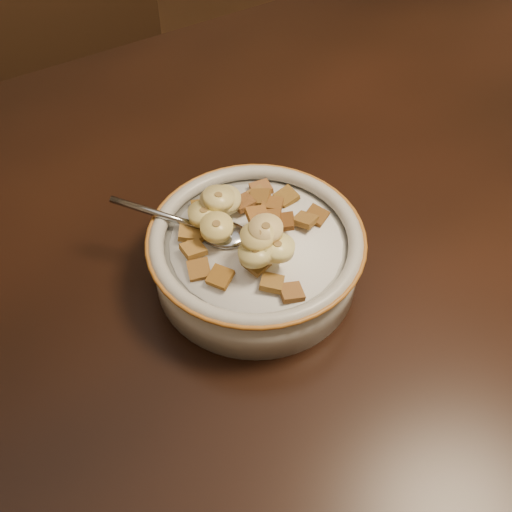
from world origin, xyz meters
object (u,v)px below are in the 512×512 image
table (393,209)px  cereal_bowl (256,260)px  spoon (224,234)px  chair (115,138)px

table → cereal_bowl: cereal_bowl is taller
table → cereal_bowl: bearing=-174.6°
table → spoon: spoon is taller
table → cereal_bowl: (-0.19, -0.02, 0.04)m
chair → cereal_bowl: chair is taller
spoon → cereal_bowl: bearing=90.0°
cereal_bowl → spoon: size_ratio=4.17×
table → chair: (-0.14, 0.65, -0.29)m
table → cereal_bowl: 0.20m
cereal_bowl → spoon: bearing=135.4°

